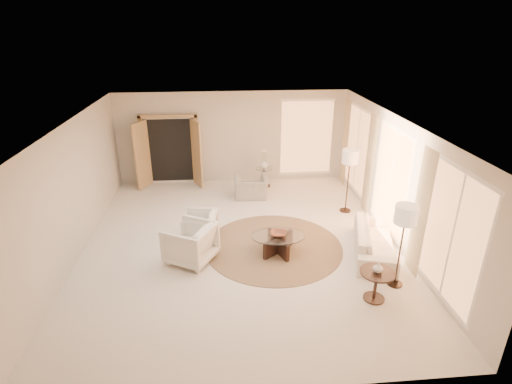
{
  "coord_description": "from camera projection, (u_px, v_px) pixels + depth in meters",
  "views": [
    {
      "loc": [
        -0.34,
        -7.93,
        4.69
      ],
      "look_at": [
        0.4,
        0.4,
        1.1
      ],
      "focal_mm": 28.0,
      "sensor_mm": 36.0,
      "label": 1
    }
  ],
  "objects": [
    {
      "name": "room",
      "position": [
        239.0,
        187.0,
        8.59
      ],
      "size": [
        7.04,
        8.04,
        2.83
      ],
      "color": "silver",
      "rests_on": "ground"
    },
    {
      "name": "windows_right",
      "position": [
        392.0,
        182.0,
        8.98
      ],
      "size": [
        0.1,
        6.4,
        2.4
      ],
      "primitive_type": null,
      "color": "#FEA965",
      "rests_on": "room"
    },
    {
      "name": "window_back_corner",
      "position": [
        307.0,
        138.0,
        12.41
      ],
      "size": [
        1.7,
        0.1,
        2.4
      ],
      "primitive_type": null,
      "color": "#FEA965",
      "rests_on": "room"
    },
    {
      "name": "curtains_right",
      "position": [
        375.0,
        171.0,
        9.82
      ],
      "size": [
        0.06,
        5.2,
        2.6
      ],
      "primitive_type": null,
      "color": "tan",
      "rests_on": "room"
    },
    {
      "name": "french_doors",
      "position": [
        170.0,
        151.0,
        12.06
      ],
      "size": [
        1.95,
        0.66,
        2.16
      ],
      "color": "tan",
      "rests_on": "room"
    },
    {
      "name": "area_rug",
      "position": [
        274.0,
        246.0,
        9.02
      ],
      "size": [
        4.08,
        4.08,
        0.01
      ],
      "primitive_type": "cylinder",
      "rotation": [
        0.0,
        0.0,
        -0.42
      ],
      "color": "#473221",
      "rests_on": "room"
    },
    {
      "name": "sofa",
      "position": [
        375.0,
        241.0,
        8.66
      ],
      "size": [
        1.36,
        2.21,
        0.6
      ],
      "primitive_type": "imported",
      "rotation": [
        0.0,
        0.0,
        1.28
      ],
      "color": "white",
      "rests_on": "room"
    },
    {
      "name": "armchair_left",
      "position": [
        200.0,
        226.0,
        9.14
      ],
      "size": [
        0.78,
        0.82,
        0.76
      ],
      "primitive_type": "imported",
      "rotation": [
        0.0,
        0.0,
        -1.7
      ],
      "color": "white",
      "rests_on": "room"
    },
    {
      "name": "armchair_right",
      "position": [
        190.0,
        241.0,
        8.33
      ],
      "size": [
        1.17,
        1.19,
        0.93
      ],
      "primitive_type": "imported",
      "rotation": [
        0.0,
        0.0,
        -2.07
      ],
      "color": "white",
      "rests_on": "room"
    },
    {
      "name": "accent_chair",
      "position": [
        251.0,
        184.0,
        11.4
      ],
      "size": [
        0.95,
        0.63,
        0.82
      ],
      "primitive_type": "imported",
      "rotation": [
        0.0,
        0.0,
        3.12
      ],
      "color": "#9B978D",
      "rests_on": "room"
    },
    {
      "name": "coffee_table",
      "position": [
        278.0,
        242.0,
        8.68
      ],
      "size": [
        1.43,
        1.43,
        0.43
      ],
      "rotation": [
        0.0,
        0.0,
        -0.26
      ],
      "color": "black",
      "rests_on": "room"
    },
    {
      "name": "end_table",
      "position": [
        376.0,
        281.0,
        7.16
      ],
      "size": [
        0.62,
        0.62,
        0.59
      ],
      "rotation": [
        0.0,
        0.0,
        0.31
      ],
      "color": "black",
      "rests_on": "room"
    },
    {
      "name": "side_table",
      "position": [
        264.0,
        175.0,
        12.19
      ],
      "size": [
        0.51,
        0.51,
        0.59
      ],
      "rotation": [
        0.0,
        0.0,
        0.1
      ],
      "color": "black",
      "rests_on": "room"
    },
    {
      "name": "floor_lamp_near",
      "position": [
        350.0,
        159.0,
        10.14
      ],
      "size": [
        0.41,
        0.41,
        1.71
      ],
      "rotation": [
        0.0,
        0.0,
        -0.1
      ],
      "color": "black",
      "rests_on": "room"
    },
    {
      "name": "floor_lamp_far",
      "position": [
        405.0,
        218.0,
        7.16
      ],
      "size": [
        0.41,
        0.41,
        1.68
      ],
      "rotation": [
        0.0,
        0.0,
        0.32
      ],
      "color": "black",
      "rests_on": "room"
    },
    {
      "name": "bowl",
      "position": [
        278.0,
        234.0,
        8.6
      ],
      "size": [
        0.41,
        0.41,
        0.09
      ],
      "primitive_type": "imported",
      "rotation": [
        0.0,
        0.0,
        -0.18
      ],
      "color": "brown",
      "rests_on": "coffee_table"
    },
    {
      "name": "end_vase",
      "position": [
        378.0,
        268.0,
        7.06
      ],
      "size": [
        0.2,
        0.2,
        0.19
      ],
      "primitive_type": "imported",
      "rotation": [
        0.0,
        0.0,
        -0.12
      ],
      "color": "silver",
      "rests_on": "end_table"
    },
    {
      "name": "side_vase",
      "position": [
        264.0,
        164.0,
        12.05
      ],
      "size": [
        0.3,
        0.3,
        0.25
      ],
      "primitive_type": "imported",
      "rotation": [
        0.0,
        0.0,
        0.34
      ],
      "color": "silver",
      "rests_on": "side_table"
    }
  ]
}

